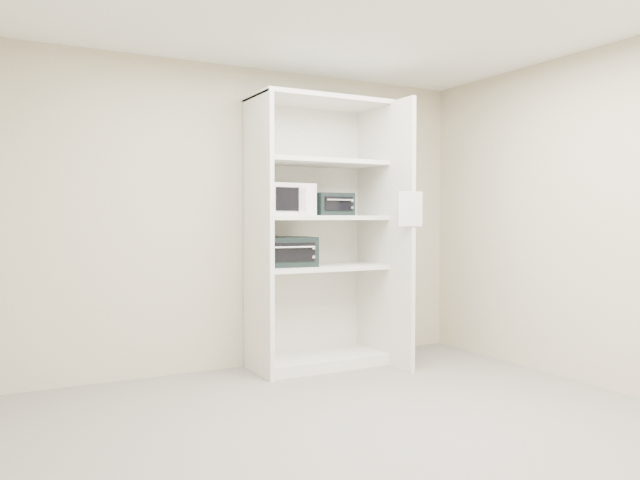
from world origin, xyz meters
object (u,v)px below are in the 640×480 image
microwave (284,200)px  toaster_oven_upper (331,204)px  toaster_oven_lower (287,252)px  shelving_unit (323,242)px

microwave → toaster_oven_upper: size_ratio=1.32×
microwave → toaster_oven_lower: microwave is taller
shelving_unit → microwave: shelving_unit is taller
shelving_unit → microwave: size_ratio=5.16×
shelving_unit → toaster_oven_upper: 0.35m
toaster_oven_upper → shelving_unit: bearing=172.7°
shelving_unit → toaster_oven_lower: shelving_unit is taller
toaster_oven_upper → microwave: bearing=170.7°
toaster_oven_upper → toaster_oven_lower: bearing=176.8°
toaster_oven_upper → toaster_oven_lower: 0.61m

